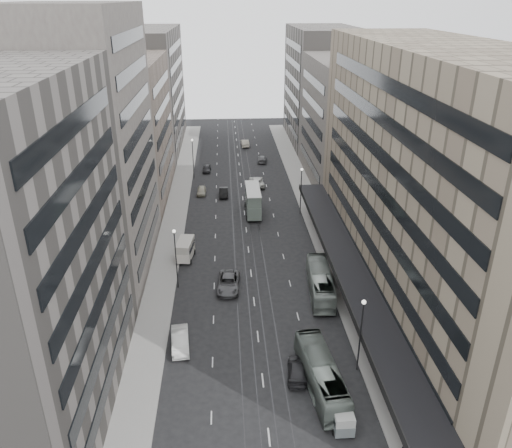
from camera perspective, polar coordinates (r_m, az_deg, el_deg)
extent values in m
plane|color=black|center=(56.28, 0.29, -13.34)|extent=(220.00, 220.00, 0.00)
cube|color=gray|center=(90.05, 6.28, 1.90)|extent=(4.00, 125.00, 0.15)
cube|color=gray|center=(89.21, -9.11, 1.51)|extent=(4.00, 125.00, 0.15)
cube|color=gray|center=(61.02, 20.41, 4.28)|extent=(15.00, 60.00, 30.00)
cube|color=black|center=(62.44, 10.88, -5.24)|extent=(4.40, 60.00, 0.50)
cube|color=#4F4844|center=(101.91, 10.60, 11.38)|extent=(15.00, 28.00, 24.00)
cube|color=#645F5A|center=(130.29, 7.52, 15.31)|extent=(15.00, 32.00, 28.00)
cube|color=#4F4844|center=(68.19, -19.38, 8.25)|extent=(15.00, 26.00, 34.00)
cube|color=#6E5F56|center=(94.73, -15.01, 10.29)|extent=(15.00, 28.00, 25.00)
cube|color=#645F5A|center=(126.32, -12.41, 14.67)|extent=(15.00, 38.00, 28.00)
cylinder|color=#262628|center=(51.42, 11.82, -12.54)|extent=(0.16, 0.16, 8.00)
sphere|color=silver|center=(49.09, 12.24, -8.72)|extent=(0.44, 0.44, 0.44)
cylinder|color=#262628|center=(85.94, 5.15, 3.64)|extent=(0.16, 0.16, 8.00)
sphere|color=silver|center=(84.57, 5.26, 6.24)|extent=(0.44, 0.44, 0.44)
cylinder|color=#262628|center=(64.39, -9.11, -4.12)|extent=(0.16, 0.16, 8.00)
sphere|color=silver|center=(62.55, -9.36, -0.82)|extent=(0.44, 0.44, 0.44)
cylinder|color=#262628|center=(104.09, -7.20, 7.31)|extent=(0.16, 0.16, 8.00)
sphere|color=silver|center=(102.96, -7.32, 9.49)|extent=(0.44, 0.44, 0.44)
imported|color=slate|center=(50.33, 7.48, -16.67)|extent=(3.76, 11.58, 3.17)
imported|color=gray|center=(64.12, 7.36, -6.62)|extent=(3.56, 11.54, 3.17)
cube|color=slate|center=(86.53, -0.34, 2.15)|extent=(2.37, 8.49, 2.17)
cube|color=slate|center=(85.78, -0.34, 3.40)|extent=(2.32, 8.15, 1.89)
cube|color=silver|center=(85.42, -0.35, 4.03)|extent=(2.37, 8.49, 0.11)
cylinder|color=black|center=(84.10, -1.02, 0.66)|extent=(0.27, 0.94, 0.94)
cylinder|color=black|center=(84.23, 0.59, 0.70)|extent=(0.27, 0.94, 0.94)
cylinder|color=black|center=(89.71, -1.21, 2.24)|extent=(0.27, 0.94, 0.94)
cylinder|color=black|center=(89.84, 0.29, 2.28)|extent=(0.27, 0.94, 0.94)
cube|color=#5A6162|center=(47.83, 9.61, -20.77)|extent=(1.71, 4.07, 1.06)
cube|color=#A3A4A0|center=(47.17, 9.70, -19.96)|extent=(1.68, 3.98, 0.83)
cylinder|color=black|center=(47.15, 8.85, -22.47)|extent=(0.17, 0.60, 0.60)
cylinder|color=black|center=(47.49, 11.01, -22.24)|extent=(0.17, 0.60, 0.60)
cylinder|color=black|center=(48.97, 8.18, -20.20)|extent=(0.17, 0.60, 0.60)
cylinder|color=black|center=(49.29, 10.24, -20.00)|extent=(0.17, 0.60, 0.60)
cube|color=silver|center=(72.58, -8.07, -3.19)|extent=(2.64, 4.78, 1.40)
cube|color=#B9B3A7|center=(72.01, -8.13, -2.31)|extent=(2.59, 4.68, 1.10)
cylinder|color=black|center=(71.84, -9.08, -4.20)|extent=(0.30, 0.75, 0.73)
cylinder|color=black|center=(71.42, -7.47, -4.28)|extent=(0.30, 0.75, 0.73)
cylinder|color=black|center=(74.41, -8.58, -3.10)|extent=(0.30, 0.75, 0.73)
cylinder|color=black|center=(74.00, -7.03, -3.16)|extent=(0.30, 0.75, 0.73)
imported|color=silver|center=(55.70, -8.67, -13.04)|extent=(2.28, 5.30, 1.70)
imported|color=#4E4E50|center=(65.00, -3.18, -6.73)|extent=(3.26, 6.28, 1.69)
imported|color=black|center=(51.93, 4.76, -16.24)|extent=(2.67, 5.16, 1.43)
imported|color=#A6A089|center=(96.10, -6.24, 3.80)|extent=(1.76, 4.20, 1.42)
imported|color=black|center=(94.78, -3.72, 3.63)|extent=(1.63, 4.58, 1.50)
imported|color=silver|center=(99.94, 0.08, 4.86)|extent=(2.87, 6.06, 1.67)
imported|color=slate|center=(114.93, 0.70, 7.45)|extent=(2.49, 5.06, 1.41)
imported|color=#252528|center=(108.78, -5.66, 6.33)|extent=(1.81, 4.23, 1.42)
imported|color=beige|center=(127.44, -1.28, 9.24)|extent=(2.13, 5.21, 1.68)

